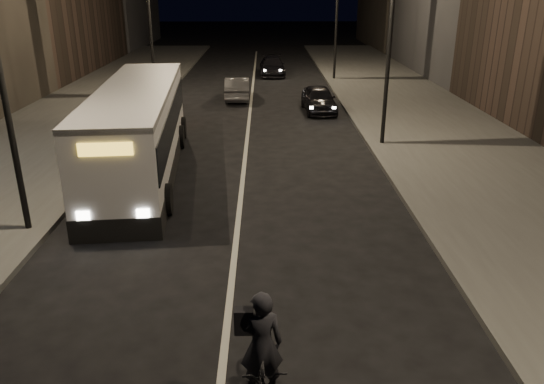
{
  "coord_description": "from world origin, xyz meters",
  "views": [
    {
      "loc": [
        0.76,
        -8.99,
        6.26
      ],
      "look_at": [
        0.94,
        3.1,
        1.5
      ],
      "focal_mm": 35.0,
      "sensor_mm": 36.0,
      "label": 1
    }
  ],
  "objects_px": {
    "car_near": "(319,99)",
    "car_mid": "(237,88)",
    "streetlight_right_mid": "(385,9)",
    "streetlight_left_far": "(153,1)",
    "streetlight_left_near": "(3,25)",
    "car_far": "(272,66)",
    "city_bus": "(139,127)",
    "cyclist_on_bicycle": "(262,368)"
  },
  "relations": [
    {
      "from": "car_near",
      "to": "car_mid",
      "type": "distance_m",
      "value": 5.45
    },
    {
      "from": "streetlight_right_mid",
      "to": "streetlight_left_far",
      "type": "bearing_deg",
      "value": 136.84
    },
    {
      "from": "streetlight_left_near",
      "to": "car_far",
      "type": "distance_m",
      "value": 27.6
    },
    {
      "from": "city_bus",
      "to": "car_near",
      "type": "xyz_separation_m",
      "value": [
        7.2,
        9.44,
        -0.99
      ]
    },
    {
      "from": "streetlight_left_near",
      "to": "cyclist_on_bicycle",
      "type": "xyz_separation_m",
      "value": [
        6.03,
        -6.36,
        -4.64
      ]
    },
    {
      "from": "cyclist_on_bicycle",
      "to": "city_bus",
      "type": "bearing_deg",
      "value": 104.98
    },
    {
      "from": "streetlight_right_mid",
      "to": "cyclist_on_bicycle",
      "type": "relative_size",
      "value": 3.73
    },
    {
      "from": "streetlight_left_far",
      "to": "cyclist_on_bicycle",
      "type": "relative_size",
      "value": 3.73
    },
    {
      "from": "car_far",
      "to": "car_mid",
      "type": "bearing_deg",
      "value": -105.53
    },
    {
      "from": "streetlight_right_mid",
      "to": "city_bus",
      "type": "xyz_separation_m",
      "value": [
        -8.93,
        -3.01,
        -3.71
      ]
    },
    {
      "from": "streetlight_left_far",
      "to": "car_near",
      "type": "xyz_separation_m",
      "value": [
        8.93,
        -3.57,
        -4.7
      ]
    },
    {
      "from": "streetlight_left_near",
      "to": "car_near",
      "type": "height_order",
      "value": "streetlight_left_near"
    },
    {
      "from": "streetlight_right_mid",
      "to": "cyclist_on_bicycle",
      "type": "xyz_separation_m",
      "value": [
        -4.64,
        -14.36,
        -4.64
      ]
    },
    {
      "from": "streetlight_right_mid",
      "to": "streetlight_left_near",
      "type": "height_order",
      "value": "same"
    },
    {
      "from": "cyclist_on_bicycle",
      "to": "car_near",
      "type": "height_order",
      "value": "cyclist_on_bicycle"
    },
    {
      "from": "streetlight_right_mid",
      "to": "streetlight_left_near",
      "type": "xyz_separation_m",
      "value": [
        -10.66,
        -8.0,
        0.0
      ]
    },
    {
      "from": "streetlight_left_near",
      "to": "car_far",
      "type": "relative_size",
      "value": 1.85
    },
    {
      "from": "streetlight_left_far",
      "to": "city_bus",
      "type": "distance_m",
      "value": 13.64
    },
    {
      "from": "streetlight_left_far",
      "to": "car_far",
      "type": "xyz_separation_m",
      "value": [
        6.67,
        8.36,
        -4.72
      ]
    },
    {
      "from": "streetlight_left_far",
      "to": "city_bus",
      "type": "height_order",
      "value": "streetlight_left_far"
    },
    {
      "from": "streetlight_right_mid",
      "to": "car_far",
      "type": "xyz_separation_m",
      "value": [
        -3.99,
        18.36,
        -4.72
      ]
    },
    {
      "from": "city_bus",
      "to": "car_far",
      "type": "bearing_deg",
      "value": 71.94
    },
    {
      "from": "streetlight_right_mid",
      "to": "car_near",
      "type": "relative_size",
      "value": 2.09
    },
    {
      "from": "streetlight_left_near",
      "to": "city_bus",
      "type": "distance_m",
      "value": 6.45
    },
    {
      "from": "streetlight_left_near",
      "to": "car_near",
      "type": "bearing_deg",
      "value": 58.24
    },
    {
      "from": "cyclist_on_bicycle",
      "to": "streetlight_left_far",
      "type": "bearing_deg",
      "value": 98.15
    },
    {
      "from": "streetlight_left_far",
      "to": "cyclist_on_bicycle",
      "type": "bearing_deg",
      "value": -76.11
    },
    {
      "from": "streetlight_left_far",
      "to": "streetlight_right_mid",
      "type": "bearing_deg",
      "value": -43.16
    },
    {
      "from": "streetlight_left_near",
      "to": "city_bus",
      "type": "relative_size",
      "value": 0.71
    },
    {
      "from": "streetlight_right_mid",
      "to": "cyclist_on_bicycle",
      "type": "height_order",
      "value": "streetlight_right_mid"
    },
    {
      "from": "city_bus",
      "to": "streetlight_right_mid",
      "type": "bearing_deg",
      "value": 13.6
    },
    {
      "from": "city_bus",
      "to": "car_far",
      "type": "distance_m",
      "value": 21.96
    },
    {
      "from": "streetlight_right_mid",
      "to": "car_mid",
      "type": "bearing_deg",
      "value": 122.46
    },
    {
      "from": "streetlight_left_near",
      "to": "car_near",
      "type": "distance_m",
      "value": 17.61
    },
    {
      "from": "cyclist_on_bicycle",
      "to": "car_near",
      "type": "xyz_separation_m",
      "value": [
        2.9,
        20.79,
        -0.06
      ]
    },
    {
      "from": "streetlight_left_near",
      "to": "car_mid",
      "type": "xyz_separation_m",
      "value": [
        4.53,
        17.64,
        -4.72
      ]
    },
    {
      "from": "car_far",
      "to": "car_near",
      "type": "bearing_deg",
      "value": -81.0
    },
    {
      "from": "cyclist_on_bicycle",
      "to": "car_far",
      "type": "bearing_deg",
      "value": 83.12
    },
    {
      "from": "streetlight_left_far",
      "to": "car_far",
      "type": "bearing_deg",
      "value": 51.39
    },
    {
      "from": "streetlight_right_mid",
      "to": "car_far",
      "type": "relative_size",
      "value": 1.85
    },
    {
      "from": "streetlight_left_far",
      "to": "streetlight_left_near",
      "type": "bearing_deg",
      "value": -90.0
    },
    {
      "from": "cyclist_on_bicycle",
      "to": "car_mid",
      "type": "bearing_deg",
      "value": 87.82
    }
  ]
}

